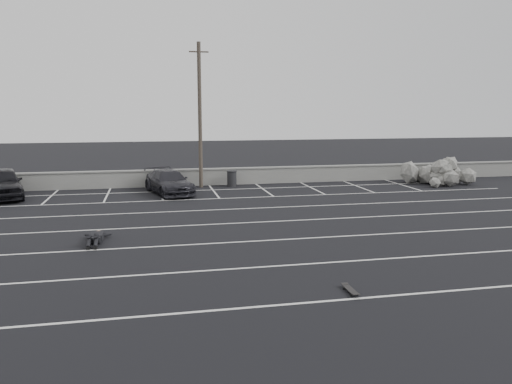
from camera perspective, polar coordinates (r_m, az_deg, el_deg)
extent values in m
plane|color=black|center=(17.98, -3.40, -5.81)|extent=(120.00, 120.00, 0.00)
cube|color=gray|center=(31.55, -7.23, 1.64)|extent=(50.00, 0.35, 1.00)
cube|color=gray|center=(31.49, -7.25, 2.57)|extent=(50.00, 0.45, 0.08)
cube|color=silver|center=(12.38, 0.89, -12.93)|extent=(36.00, 0.10, 0.01)
cube|color=silver|center=(15.14, -1.67, -8.71)|extent=(36.00, 0.10, 0.01)
cube|color=silver|center=(17.98, -3.40, -5.80)|extent=(36.00, 0.10, 0.01)
cube|color=silver|center=(20.87, -4.64, -3.68)|extent=(36.00, 0.10, 0.01)
cube|color=silver|center=(23.78, -5.57, -2.08)|extent=(36.00, 0.10, 0.01)
cube|color=silver|center=(26.71, -6.30, -0.82)|extent=(36.00, 0.10, 0.01)
cube|color=silver|center=(29.65, -6.88, 0.18)|extent=(36.00, 0.10, 0.01)
cube|color=silver|center=(29.55, -22.43, -0.50)|extent=(0.10, 5.00, 0.01)
cube|color=silver|center=(29.15, -16.63, -0.30)|extent=(0.10, 5.00, 0.01)
cube|color=silver|center=(29.06, -10.72, -0.11)|extent=(0.10, 5.00, 0.01)
cube|color=silver|center=(29.27, -4.84, 0.09)|extent=(0.10, 5.00, 0.01)
cube|color=silver|center=(29.78, 0.89, 0.29)|extent=(0.10, 5.00, 0.01)
cube|color=silver|center=(30.58, 6.38, 0.47)|extent=(0.10, 5.00, 0.01)
cube|color=silver|center=(31.65, 11.54, 0.64)|extent=(0.10, 5.00, 0.01)
cube|color=silver|center=(32.96, 16.33, 0.79)|extent=(0.10, 5.00, 0.01)
imported|color=black|center=(30.06, -27.04, 0.93)|extent=(3.24, 5.20, 1.65)
imported|color=black|center=(28.66, -9.92, 1.13)|extent=(3.06, 4.93, 1.33)
cylinder|color=#4C4238|center=(30.52, -6.43, 8.61)|extent=(0.23, 0.23, 8.66)
cube|color=#4C4238|center=(30.70, -6.56, 15.63)|extent=(1.16, 0.08, 0.08)
cylinder|color=black|center=(30.97, -2.78, 1.50)|extent=(0.72, 0.72, 0.94)
cylinder|color=black|center=(30.91, -2.79, 2.40)|extent=(0.80, 0.80, 0.05)
cube|color=black|center=(13.45, 10.75, -10.90)|extent=(0.20, 0.73, 0.02)
cube|color=black|center=(13.68, 10.35, -10.69)|extent=(0.15, 0.05, 0.04)
cube|color=black|center=(13.25, 11.14, -11.38)|extent=(0.15, 0.05, 0.04)
cylinder|color=black|center=(13.65, 10.00, -10.81)|extent=(0.03, 0.05, 0.05)
cylinder|color=black|center=(13.72, 10.70, -10.74)|extent=(0.03, 0.05, 0.05)
cylinder|color=black|center=(13.23, 10.78, -11.51)|extent=(0.03, 0.05, 0.05)
cylinder|color=black|center=(13.29, 11.50, -11.42)|extent=(0.03, 0.05, 0.05)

